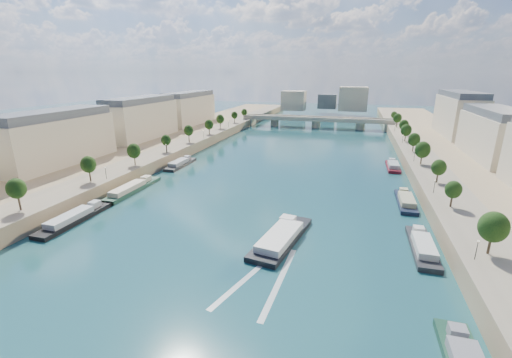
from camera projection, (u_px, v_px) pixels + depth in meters
The scene contains 16 objects.
ground at pixel (275, 180), 132.53m from camera, with size 700.00×700.00×0.00m, color #0B3033.
quay_left at pixel (116, 161), 150.70m from camera, with size 44.00×520.00×5.00m, color #9E8460.
quay_right at pixel (488, 191), 112.87m from camera, with size 44.00×520.00×5.00m, color #9E8460.
pave_left at pixel (145, 158), 146.00m from camera, with size 14.00×520.00×0.10m, color gray.
pave_right at pixel (439, 180), 116.05m from camera, with size 14.00×520.00×0.10m, color gray.
trees_left at pixel (151, 145), 145.68m from camera, with size 4.80×268.80×8.26m.
trees_right at pixel (429, 157), 124.13m from camera, with size 4.80×268.80×8.26m.
lamps_left at pixel (140, 158), 134.82m from camera, with size 0.36×200.36×4.28m.
lamps_right at pixel (423, 168), 121.00m from camera, with size 0.36×200.36×4.28m.
buildings_left at pixel (105, 125), 160.96m from camera, with size 16.00×226.00×23.20m.
skyline at pixel (330, 100), 328.73m from camera, with size 79.00×42.00×22.00m.
bridge at pixel (316, 121), 257.62m from camera, with size 112.00×12.00×8.15m.
tour_barge at pixel (281, 237), 84.55m from camera, with size 11.81×27.25×3.68m.
wake at pixel (264, 278), 69.57m from camera, with size 11.87×26.03×0.04m.
moored_barges_left at pixel (66, 223), 92.99m from camera, with size 5.00×151.05×3.60m.
moored_barges_right at pixel (425, 255), 76.81m from camera, with size 5.00×164.95×3.60m.
Camera 1 is at (27.67, -23.49, 40.04)m, focal length 24.00 mm.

